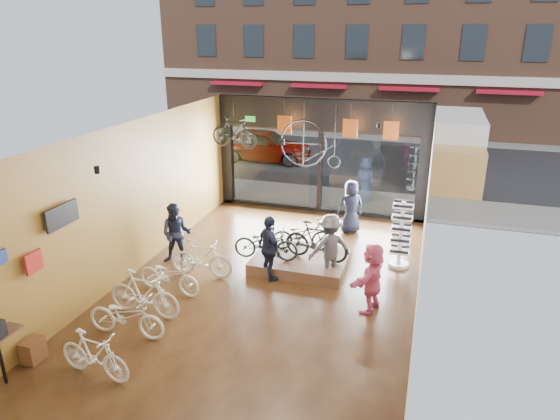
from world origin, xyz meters
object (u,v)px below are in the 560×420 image
at_px(street_car, 264,145).
at_px(floor_bike_3, 144,294).
at_px(box_truck, 454,150).
at_px(hung_bike, 234,132).
at_px(floor_bike_2, 126,316).
at_px(customer_2, 270,249).
at_px(penny_farthing, 313,146).
at_px(display_bike_left, 266,243).
at_px(customer_5, 372,277).
at_px(floor_bike_1, 94,355).
at_px(customer_3, 330,247).
at_px(sunglasses_rack, 401,235).
at_px(display_bike_mid, 316,241).
at_px(floor_bike_4, 169,276).
at_px(customer_1, 176,234).
at_px(display_platform, 301,262).
at_px(customer_4, 351,207).
at_px(floor_bike_5, 201,258).
at_px(display_bike_right, 302,235).

height_order(street_car, floor_bike_3, street_car).
distance_m(box_truck, hung_bike, 9.65).
bearing_deg(floor_bike_2, customer_2, -34.52).
distance_m(penny_farthing, hung_bike, 2.45).
bearing_deg(display_bike_left, customer_5, -118.03).
bearing_deg(floor_bike_1, customer_3, -26.83).
bearing_deg(floor_bike_1, sunglasses_rack, -32.21).
distance_m(box_truck, floor_bike_1, 15.93).
height_order(display_bike_left, display_bike_mid, display_bike_mid).
distance_m(floor_bike_3, display_bike_mid, 4.43).
bearing_deg(customer_5, customer_3, -121.36).
bearing_deg(floor_bike_4, customer_1, 27.35).
xyz_separation_m(customer_1, sunglasses_rack, (5.64, 1.51, 0.07)).
relative_size(floor_bike_4, display_platform, 0.69).
bearing_deg(hung_bike, customer_4, -75.89).
relative_size(street_car, floor_bike_5, 2.73).
bearing_deg(customer_4, customer_5, 75.19).
height_order(street_car, customer_1, customer_1).
bearing_deg(display_bike_mid, customer_2, 140.06).
relative_size(customer_1, customer_4, 1.01).
relative_size(floor_bike_2, customer_1, 1.02).
bearing_deg(floor_bike_4, floor_bike_2, -172.25).
distance_m(floor_bike_5, customer_3, 3.22).
distance_m(customer_3, sunglasses_rack, 1.99).
bearing_deg(customer_1, floor_bike_5, -43.89).
bearing_deg(display_bike_right, customer_1, 94.63).
height_order(display_platform, customer_1, customer_1).
height_order(floor_bike_5, penny_farthing, penny_farthing).
distance_m(street_car, customer_2, 11.92).
bearing_deg(display_bike_right, customer_3, -146.41).
height_order(display_bike_right, sunglasses_rack, sunglasses_rack).
relative_size(sunglasses_rack, hung_bike, 1.13).
relative_size(display_bike_mid, customer_4, 1.04).
relative_size(display_bike_right, sunglasses_rack, 0.89).
xyz_separation_m(street_car, display_bike_left, (3.73, -10.74, -0.02)).
height_order(floor_bike_4, sunglasses_rack, sunglasses_rack).
distance_m(box_truck, display_bike_right, 9.73).
distance_m(floor_bike_2, floor_bike_4, 1.83).
distance_m(floor_bike_4, penny_farthing, 6.20).
distance_m(customer_2, hung_bike, 4.61).
relative_size(floor_bike_5, customer_4, 1.00).
height_order(customer_3, customer_4, customer_3).
distance_m(display_platform, customer_1, 3.34).
distance_m(floor_bike_2, display_bike_left, 4.04).
relative_size(display_platform, hung_bike, 1.52).
bearing_deg(floor_bike_1, display_bike_left, -11.62).
relative_size(customer_1, penny_farthing, 0.89).
bearing_deg(sunglasses_rack, box_truck, 69.81).
xyz_separation_m(box_truck, hung_bike, (-6.65, -6.80, 1.64)).
distance_m(customer_4, customer_5, 4.53).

